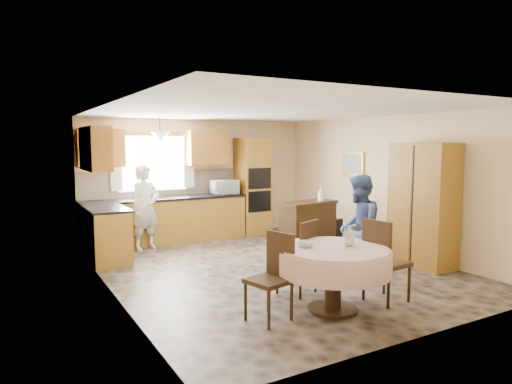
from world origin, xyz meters
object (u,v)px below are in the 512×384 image
Objects in this scene: oven_tower at (253,186)px; sideboard at (308,226)px; cupboard at (423,205)px; chair_right at (382,257)px; dining_table at (333,262)px; person_dining at (359,227)px; person_sink at (145,208)px; chair_back at (302,253)px; chair_left at (274,272)px.

sideboard is (0.20, -1.81, -0.64)m from oven_tower.
sideboard is 0.59× the size of cupboard.
cupboard is 2.14m from chair_right.
oven_tower reaches higher than cupboard.
oven_tower is 1.57× the size of dining_table.
oven_tower is 1.37× the size of person_dining.
person_sink is at bearing -171.23° from oven_tower.
dining_table is at bearing -107.99° from oven_tower.
person_sink is at bearing 141.16° from sideboard.
oven_tower is at bearing -7.86° from person_sink.
chair_back is at bearing -175.29° from cupboard.
cupboard is 1.30× the size of person_dining.
person_sink is at bearing -95.79° from person_dining.
person_sink is (-3.60, 3.36, -0.21)m from cupboard.
chair_right is 0.66× the size of person_sink.
sideboard is 1.19× the size of chair_back.
chair_right is at bearing 110.49° from chair_back.
chair_back reaches higher than chair_left.
chair_left is at bearing 13.53° from chair_back.
dining_table is (-1.51, -4.65, -0.46)m from oven_tower.
oven_tower is at bearing -133.54° from person_dining.
person_sink reaches higher than chair_right.
chair_right is at bearing -120.14° from sideboard.
person_dining reaches higher than chair_right.
dining_table is (-1.71, -2.84, 0.18)m from sideboard.
dining_table is (-2.58, -0.90, -0.40)m from cupboard.
chair_right is (-0.99, -2.91, 0.16)m from sideboard.
oven_tower is at bearing 72.01° from dining_table.
chair_back is 0.62× the size of person_sink.
person_sink is (-2.53, -0.39, -0.26)m from oven_tower.
cupboard is 2.02× the size of chair_back.
sideboard is 3.65m from chair_left.
chair_back is at bearing 87.22° from dining_table.
chair_back is (0.78, 0.55, 0.00)m from chair_left.
person_sink is 1.03× the size of person_dining.
dining_table is at bearing 79.21° from chair_right.
sideboard is 3.10m from person_sink.
cupboard reaches higher than chair_right.
chair_back is (0.03, 0.69, -0.05)m from dining_table.
chair_left is (-2.46, -2.70, 0.12)m from sideboard.
person_dining is (-0.55, -2.00, 0.35)m from sideboard.
chair_left is at bearing -102.83° from person_sink.
chair_back is (-1.48, -3.96, -0.51)m from oven_tower.
person_dining is (-1.42, -0.06, -0.23)m from cupboard.
person_sink is at bearing 136.97° from cupboard.
person_dining reaches higher than chair_back.
sideboard is at bearing -149.53° from chair_back.
sideboard is at bearing 58.90° from dining_table.
chair_right is (1.47, -0.22, 0.04)m from chair_left.
chair_left is at bearing 169.39° from dining_table.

